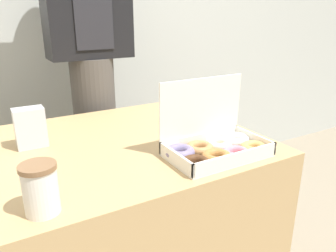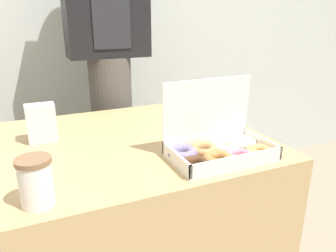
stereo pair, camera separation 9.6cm
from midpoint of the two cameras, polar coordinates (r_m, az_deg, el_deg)
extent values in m
cube|color=tan|center=(1.41, -11.34, -17.44)|extent=(1.09, 0.83, 0.76)
cube|color=white|center=(1.10, 6.10, -5.10)|extent=(0.33, 0.20, 0.01)
cube|color=white|center=(1.01, -1.35, -5.77)|extent=(0.01, 0.20, 0.04)
cube|color=white|center=(1.18, 12.49, -2.33)|extent=(0.01, 0.20, 0.04)
cube|color=white|center=(1.02, 9.29, -5.73)|extent=(0.33, 0.01, 0.04)
cube|color=white|center=(1.16, 3.40, -2.36)|extent=(0.33, 0.01, 0.04)
cube|color=white|center=(1.12, 3.47, 3.38)|extent=(0.33, 0.01, 0.20)
torus|color=#4C2D19|center=(0.99, 2.13, -6.57)|extent=(0.09, 0.09, 0.03)
torus|color=slate|center=(1.06, -0.48, -4.64)|extent=(0.10, 0.10, 0.03)
torus|color=#A87038|center=(1.03, 5.84, -5.50)|extent=(0.14, 0.14, 0.03)
torus|color=#B27F4C|center=(1.10, 3.09, -3.89)|extent=(0.13, 0.13, 0.03)
torus|color=pink|center=(1.08, 9.25, -4.70)|extent=(0.11, 0.11, 0.03)
torus|color=silver|center=(1.14, 6.40, -3.09)|extent=(0.13, 0.13, 0.03)
torus|color=tan|center=(1.13, 12.37, -3.78)|extent=(0.09, 0.09, 0.03)
torus|color=white|center=(1.19, 9.46, -2.31)|extent=(0.11, 0.11, 0.03)
cylinder|color=silver|center=(0.85, -24.39, -10.38)|extent=(0.08, 0.08, 0.11)
cylinder|color=brown|center=(0.82, -24.99, -6.55)|extent=(0.09, 0.09, 0.01)
cube|color=silver|center=(1.26, -24.91, -0.30)|extent=(0.10, 0.06, 0.14)
cylinder|color=#4C4742|center=(1.89, -13.59, -3.53)|extent=(0.23, 0.23, 0.99)
cube|color=#232328|center=(1.66, -14.65, 19.50)|extent=(0.18, 0.01, 0.39)
camera|label=1|loc=(0.05, -92.86, -1.00)|focal=35.00mm
camera|label=2|loc=(0.05, 87.14, 1.00)|focal=35.00mm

